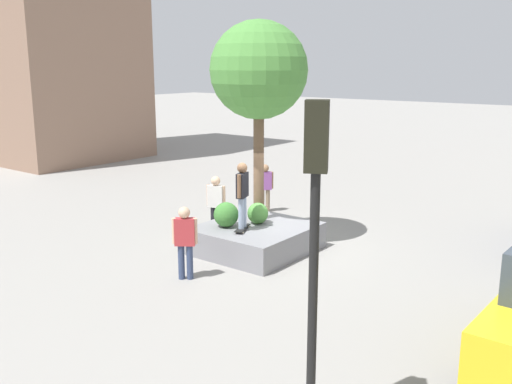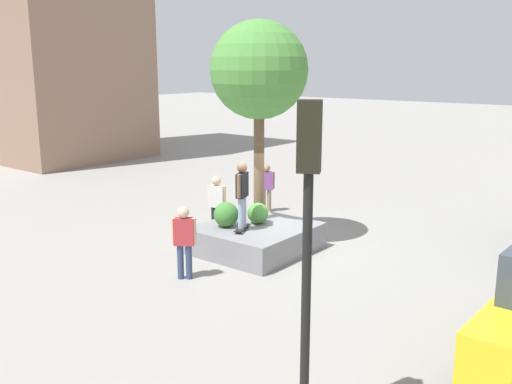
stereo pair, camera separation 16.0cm
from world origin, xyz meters
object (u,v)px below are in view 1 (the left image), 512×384
plaza_tree (259,71)px  passerby_with_bag (185,238)px  bystander_watching (216,201)px  planter_ledge (256,238)px  pedestrian_crossing (265,185)px  traffic_light_corner (315,216)px  skateboarder (242,191)px  skateboard (243,228)px

plaza_tree → passerby_with_bag: plaza_tree is taller
plaza_tree → bystander_watching: size_ratio=3.06×
planter_ledge → pedestrian_crossing: bearing=-146.7°
plaza_tree → traffic_light_corner: (6.18, 5.57, -1.60)m
traffic_light_corner → skateboarder: bearing=-134.1°
traffic_light_corner → bystander_watching: bearing=-130.9°
skateboarder → bystander_watching: size_ratio=0.97×
traffic_light_corner → bystander_watching: 9.48m
traffic_light_corner → passerby_with_bag: 6.39m
pedestrian_crossing → passerby_with_bag: 6.32m
skateboard → pedestrian_crossing: pedestrian_crossing is taller
skateboarder → traffic_light_corner: 7.39m
traffic_light_corner → plaza_tree: bearing=-138.0°
passerby_with_bag → pedestrian_crossing: bearing=-159.9°
pedestrian_crossing → passerby_with_bag: (5.94, 2.17, 0.06)m
passerby_with_bag → plaza_tree: bearing=-174.3°
planter_ledge → skateboarder: (0.54, -0.01, 1.37)m
skateboard → bystander_watching: bystander_watching is taller
bystander_watching → traffic_light_corner: bearing=49.1°
planter_ledge → pedestrian_crossing: pedestrian_crossing is taller
planter_ledge → traffic_light_corner: bearing=42.9°
plaza_tree → passerby_with_bag: bearing=5.7°
planter_ledge → passerby_with_bag: bearing=-0.9°
planter_ledge → bystander_watching: (-0.46, -1.79, 0.65)m
skateboard → traffic_light_corner: size_ratio=0.19×
skateboarder → bystander_watching: bearing=-119.5°
plaza_tree → bystander_watching: plaza_tree is taller
bystander_watching → passerby_with_bag: (3.03, 1.75, -0.01)m
passerby_with_bag → traffic_light_corner: bearing=60.0°
skateboard → skateboarder: size_ratio=0.49×
planter_ledge → plaza_tree: 4.32m
plaza_tree → skateboarder: bearing=17.0°
skateboard → traffic_light_corner: bearing=45.9°
pedestrian_crossing → bystander_watching: (2.90, 0.42, 0.06)m
traffic_light_corner → passerby_with_bag: (-3.03, -5.25, -2.03)m
plaza_tree → skateboard: plaza_tree is taller
planter_ledge → bystander_watching: 1.96m
bystander_watching → plaza_tree: bearing=94.7°
planter_ledge → traffic_light_corner: size_ratio=0.64×
planter_ledge → pedestrian_crossing: size_ratio=1.76×
skateboard → skateboarder: (-0.00, 0.00, 0.98)m
pedestrian_crossing → passerby_with_bag: bearing=20.1°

